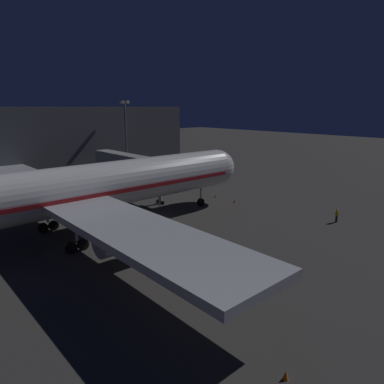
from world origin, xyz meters
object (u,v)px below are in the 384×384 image
object	(u,v)px
traffic_cone_wingtip_svc_side	(286,375)
airliner_at_gate	(57,194)
jet_bridge	(136,164)
traffic_cone_nose_port	(235,201)
ground_crew_marshaller_fwd	(337,215)
traffic_cone_nose_starboard	(215,196)
apron_floodlight_mast	(126,134)

from	to	relation	value
traffic_cone_wingtip_svc_side	airliner_at_gate	bearing A→B (deg)	2.04
jet_bridge	traffic_cone_nose_port	bearing A→B (deg)	-145.30
jet_bridge	ground_crew_marshaller_fwd	world-z (taller)	jet_bridge
airliner_at_gate	traffic_cone_nose_starboard	bearing A→B (deg)	-85.44
jet_bridge	traffic_cone_wingtip_svc_side	size ratio (longest dim) A/B	39.25
airliner_at_gate	jet_bridge	xyz separation A→B (m)	(11.62, -18.01, 0.12)
jet_bridge	traffic_cone_nose_port	xyz separation A→B (m)	(-13.82, -9.57, -5.44)
apron_floodlight_mast	traffic_cone_wingtip_svc_side	bearing A→B (deg)	156.81
airliner_at_gate	traffic_cone_nose_starboard	distance (m)	28.17
jet_bridge	traffic_cone_nose_port	distance (m)	17.67
airliner_at_gate	ground_crew_marshaller_fwd	distance (m)	35.43
apron_floodlight_mast	traffic_cone_nose_starboard	bearing A→B (deg)	-172.74
traffic_cone_wingtip_svc_side	traffic_cone_nose_port	bearing A→B (deg)	-44.20
traffic_cone_nose_starboard	traffic_cone_wingtip_svc_side	bearing A→B (deg)	140.06
jet_bridge	traffic_cone_wingtip_svc_side	xyz separation A→B (m)	(-41.09, 16.95, -5.44)
apron_floodlight_mast	traffic_cone_nose_port	distance (m)	29.37
ground_crew_marshaller_fwd	traffic_cone_nose_starboard	size ratio (longest dim) A/B	3.44
apron_floodlight_mast	ground_crew_marshaller_fwd	size ratio (longest dim) A/B	8.63
airliner_at_gate	traffic_cone_nose_starboard	size ratio (longest dim) A/B	104.86
jet_bridge	traffic_cone_wingtip_svc_side	distance (m)	44.79
airliner_at_gate	traffic_cone_nose_starboard	world-z (taller)	airliner_at_gate
airliner_at_gate	traffic_cone_nose_port	bearing A→B (deg)	-94.56
ground_crew_marshaller_fwd	traffic_cone_wingtip_svc_side	world-z (taller)	ground_crew_marshaller_fwd
apron_floodlight_mast	airliner_at_gate	bearing A→B (deg)	136.02
traffic_cone_nose_port	traffic_cone_nose_starboard	world-z (taller)	same
apron_floodlight_mast	traffic_cone_nose_starboard	world-z (taller)	apron_floodlight_mast
airliner_at_gate	jet_bridge	size ratio (longest dim) A/B	2.67
traffic_cone_nose_port	traffic_cone_wingtip_svc_side	xyz separation A→B (m)	(-27.28, 26.52, 0.00)
apron_floodlight_mast	ground_crew_marshaller_fwd	bearing A→B (deg)	-172.68
jet_bridge	ground_crew_marshaller_fwd	xyz separation A→B (m)	(-29.59, -12.19, -4.67)
jet_bridge	apron_floodlight_mast	size ratio (longest dim) A/B	1.32
jet_bridge	traffic_cone_wingtip_svc_side	world-z (taller)	jet_bridge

